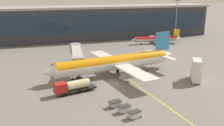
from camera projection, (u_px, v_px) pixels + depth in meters
ground_plane at (113, 84)px, 71.07m from camera, size 700.00×700.00×0.00m
apron_lead_in_line at (130, 80)px, 74.53m from camera, size 6.79×79.76×0.01m
terminal_building at (67, 23)px, 131.92m from camera, size 156.60×19.73×16.94m
main_airliner at (115, 63)px, 77.72m from camera, size 44.18×35.15×11.97m
jet_bridge at (77, 54)px, 83.85m from camera, size 6.27×22.12×6.61m
fuel_tanker at (73, 87)px, 64.55m from camera, size 11.08×4.98×3.25m
catering_lift at (196, 71)px, 72.93m from camera, size 5.55×7.14×6.30m
baggage_cart_0 at (135, 114)px, 52.30m from camera, size 3.01×2.35×1.48m
baggage_cart_1 at (124, 109)px, 54.74m from camera, size 3.01×2.35×1.48m
baggage_cart_2 at (115, 104)px, 57.18m from camera, size 3.01×2.35×1.48m
commuter_jet_far at (157, 39)px, 123.52m from camera, size 25.57×20.36×6.82m
apron_light_mast_0 at (176, 15)px, 136.33m from camera, size 2.80×0.50×20.42m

